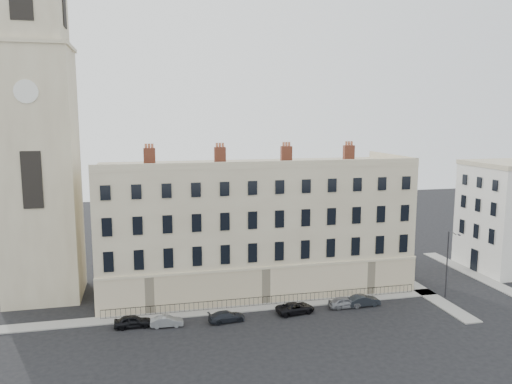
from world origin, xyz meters
The scene contains 15 objects.
ground centered at (0.00, 0.00, 0.00)m, with size 160.00×160.00×0.00m, color black.
terrace centered at (-5.97, 11.97, 7.50)m, with size 36.22×12.22×17.00m.
church_tower centered at (-30.00, 14.00, 18.66)m, with size 8.00×8.13×44.00m.
adjacent_building centered at (29.00, 11.00, 7.00)m, with size 10.00×10.00×14.00m, color white.
pavement_terrace centered at (-10.00, 5.00, 0.06)m, with size 48.00×2.00×0.12m, color gray.
pavement_east_return centered at (13.00, 8.00, 0.06)m, with size 2.00×24.00×0.12m, color gray.
pavement_adjacent centered at (23.00, 10.00, 0.06)m, with size 2.00×20.00×0.12m, color gray.
railings centered at (-6.00, 5.40, 0.55)m, with size 35.00×0.04×0.96m.
car_a centered at (-20.26, 2.87, 0.61)m, with size 1.45×3.60×1.23m, color black.
car_b centered at (-17.00, 2.28, 0.53)m, with size 1.12×3.21×1.06m, color gray.
car_c centered at (-11.06, 2.12, 0.54)m, with size 1.52×3.74×1.09m, color black.
car_d centered at (-3.64, 2.63, 0.57)m, with size 1.90×4.13×1.15m, color black.
car_e centered at (2.05, 2.89, 0.61)m, with size 1.44×3.58×1.22m, color gray.
car_f centered at (4.23, 2.90, 0.60)m, with size 1.28×3.66×1.21m, color black.
streetlamp centered at (14.65, 3.27, 4.27)m, with size 0.64×1.62×7.71m.
Camera 1 is at (-18.96, -45.11, 20.53)m, focal length 35.00 mm.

